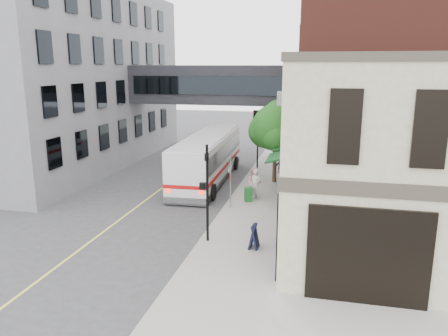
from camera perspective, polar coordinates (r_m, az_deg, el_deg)
The scene contains 17 objects.
ground at distance 18.85m, azimuth -4.95°, elevation -12.01°, with size 120.00×120.00×0.00m, color #38383A.
sidewalk_main at distance 31.39m, azimuth 6.40°, elevation -1.46°, with size 4.00×60.00×0.15m, color gray.
corner_building at distance 18.93m, azimuth 23.68°, elevation 0.49°, with size 10.19×8.12×8.45m.
brick_building at distance 31.53m, azimuth 21.77°, elevation 10.49°, with size 13.76×18.00×14.00m.
opposite_building at distance 39.19m, azimuth -22.23°, elevation 10.85°, with size 14.00×24.00×14.00m, color slate.
skyway_bridge at distance 35.22m, azimuth -0.79°, elevation 10.83°, with size 14.00×3.18×3.00m.
traffic_signal_near at distance 19.52m, azimuth -2.30°, elevation -1.73°, with size 0.44×0.22×4.60m.
traffic_signal_far at distance 33.89m, azimuth 4.21°, elevation 5.32°, with size 0.53×0.28×4.50m.
street_sign_pole at distance 24.48m, azimuth 0.85°, elevation -1.13°, with size 0.08×0.75×3.00m.
street_tree at distance 29.85m, azimuth 6.79°, elevation 5.28°, with size 3.80×3.20×5.60m.
lane_marking at distance 29.28m, azimuth -8.29°, elevation -2.75°, with size 0.12×40.00×0.01m, color #D8CC4C.
bus at distance 30.58m, azimuth -2.13°, elevation 1.52°, with size 3.18×11.94×3.19m.
pedestrian_a at distance 26.25m, azimuth 4.10°, elevation -2.13°, with size 0.67×0.44×1.83m, color silver.
pedestrian_b at distance 26.52m, azimuth 3.97°, elevation -1.99°, with size 0.88×0.69×1.81m, color pink.
pedestrian_c at distance 31.35m, azimuth 7.37°, elevation 0.20°, with size 1.07×0.61×1.66m, color black.
newspaper_box at distance 25.93m, azimuth 3.19°, elevation -3.44°, with size 0.42×0.37×0.84m, color #155F1F.
sandwich_board at distance 19.47m, azimuth 3.94°, elevation -8.90°, with size 0.39×0.61×1.09m, color black.
Camera 1 is at (5.36, -16.17, 8.07)m, focal length 35.00 mm.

